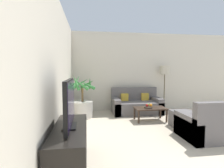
# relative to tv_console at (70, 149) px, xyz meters

# --- Properties ---
(wall_back) EXTENTS (7.65, 0.06, 2.70)m
(wall_back) POSITION_rel_tv_console_xyz_m (2.77, 3.60, 1.04)
(wall_back) COLOR beige
(wall_back) RESTS_ON ground_plane
(wall_left) EXTENTS (0.06, 7.51, 2.70)m
(wall_left) POSITION_rel_tv_console_xyz_m (-0.28, 0.62, 1.04)
(wall_left) COLOR beige
(wall_left) RESTS_ON ground_plane
(tv_console) EXTENTS (0.45, 1.36, 0.62)m
(tv_console) POSITION_rel_tv_console_xyz_m (0.00, 0.00, 0.00)
(tv_console) COLOR black
(tv_console) RESTS_ON ground_plane
(television) EXTENTS (0.18, 0.94, 0.65)m
(television) POSITION_rel_tv_console_xyz_m (0.00, -0.00, 0.64)
(television) COLOR black
(television) RESTS_ON tv_console
(potted_palm) EXTENTS (0.72, 0.79, 1.28)m
(potted_palm) POSITION_rel_tv_console_xyz_m (0.10, 2.78, 0.07)
(potted_palm) COLOR beige
(potted_palm) RESTS_ON ground_plane
(sofa_loveseat) EXTENTS (1.56, 0.82, 0.82)m
(sofa_loveseat) POSITION_rel_tv_console_xyz_m (1.82, 3.07, -0.04)
(sofa_loveseat) COLOR #605B5B
(sofa_loveseat) RESTS_ON ground_plane
(floor_lamp) EXTENTS (0.30, 0.30, 1.55)m
(floor_lamp) POSITION_rel_tv_console_xyz_m (2.90, 3.32, 1.00)
(floor_lamp) COLOR brown
(floor_lamp) RESTS_ON ground_plane
(coffee_table) EXTENTS (0.87, 0.50, 0.36)m
(coffee_table) POSITION_rel_tv_console_xyz_m (1.97, 2.17, 0.00)
(coffee_table) COLOR #38281E
(coffee_table) RESTS_ON ground_plane
(fruit_bowl) EXTENTS (0.24, 0.24, 0.04)m
(fruit_bowl) POSITION_rel_tv_console_xyz_m (1.89, 2.11, 0.07)
(fruit_bowl) COLOR #42382D
(fruit_bowl) RESTS_ON coffee_table
(apple_red) EXTENTS (0.08, 0.08, 0.08)m
(apple_red) POSITION_rel_tv_console_xyz_m (1.85, 2.11, 0.13)
(apple_red) COLOR red
(apple_red) RESTS_ON fruit_bowl
(apple_green) EXTENTS (0.08, 0.08, 0.08)m
(apple_green) POSITION_rel_tv_console_xyz_m (1.91, 2.18, 0.13)
(apple_green) COLOR olive
(apple_green) RESTS_ON fruit_bowl
(orange_fruit) EXTENTS (0.08, 0.08, 0.08)m
(orange_fruit) POSITION_rel_tv_console_xyz_m (1.96, 2.11, 0.14)
(orange_fruit) COLOR orange
(orange_fruit) RESTS_ON fruit_bowl
(armchair) EXTENTS (0.77, 0.85, 0.82)m
(armchair) POSITION_rel_tv_console_xyz_m (2.56, 0.76, -0.04)
(armchair) COLOR #605B5B
(armchair) RESTS_ON ground_plane
(ottoman) EXTENTS (0.53, 0.46, 0.39)m
(ottoman) POSITION_rel_tv_console_xyz_m (2.57, 1.54, -0.11)
(ottoman) COLOR #605B5B
(ottoman) RESTS_ON ground_plane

